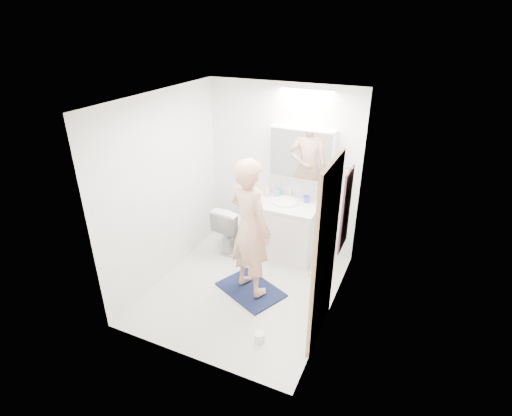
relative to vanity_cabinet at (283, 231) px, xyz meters
The scene contains 23 objects.
floor 1.05m from the vanity_cabinet, 99.09° to the right, with size 2.50×2.50×0.00m, color silver.
ceiling 2.23m from the vanity_cabinet, 99.09° to the right, with size 2.50×2.50×0.00m, color white.
wall_back 0.87m from the vanity_cabinet, 118.46° to the left, with size 2.50×2.50×0.00m, color white.
wall_front 2.36m from the vanity_cabinet, 93.99° to the right, with size 2.50×2.50×0.00m, color white.
wall_left 1.78m from the vanity_cabinet, 142.43° to the right, with size 2.50×2.50×0.00m, color white.
wall_right 1.58m from the vanity_cabinet, 45.58° to the right, with size 2.50×2.50×0.00m, color white.
vanity_cabinet is the anchor object (origin of this frame).
countertop 0.41m from the vanity_cabinet, 90.00° to the right, with size 0.95×0.58×0.04m, color silver.
sink_basin 0.45m from the vanity_cabinet, 90.00° to the left, with size 0.36×0.36×0.03m, color white.
faucet 0.56m from the vanity_cabinet, 90.00° to the left, with size 0.02×0.02×0.16m, color white.
medicine_cabinet 1.14m from the vanity_cabinet, 55.28° to the left, with size 0.88×0.14×0.70m, color white.
mirror_panel 1.13m from the vanity_cabinet, 42.64° to the left, with size 0.84×0.01×0.66m, color silver.
toilet 0.73m from the vanity_cabinet, behind, with size 0.40×0.70×0.72m, color silver.
bath_rug 1.05m from the vanity_cabinet, 93.71° to the right, with size 0.80×0.55×0.02m, color #13213C.
person 1.11m from the vanity_cabinet, 93.71° to the right, with size 0.63×0.41×1.73m, color tan.
door 1.72m from the vanity_cabinet, 54.86° to the right, with size 0.04×0.80×2.00m, color tan.
door_knob 1.93m from the vanity_cabinet, 61.26° to the right, with size 0.06×0.06×0.06m, color gold.
towel 1.24m from the vanity_cabinet, 24.20° to the right, with size 0.02×0.42×1.00m, color #13253E.
towel_hook 1.59m from the vanity_cabinet, 24.50° to the right, with size 0.02×0.02×0.07m, color silver.
soap_bottle_a 0.65m from the vanity_cabinet, 155.14° to the left, with size 0.08×0.08×0.22m, color beige.
soap_bottle_b 0.57m from the vanity_cabinet, 132.87° to the left, with size 0.08×0.08×0.17m, color #609ACD.
toothbrush_cup 0.57m from the vanity_cabinet, 31.23° to the left, with size 0.10×0.10×0.10m, color #4655D4.
toilet_paper_roll 1.79m from the vanity_cabinet, 77.18° to the right, with size 0.11×0.11×0.10m, color white.
Camera 1 is at (1.83, -3.66, 3.16)m, focal length 27.62 mm.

